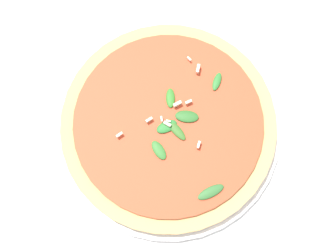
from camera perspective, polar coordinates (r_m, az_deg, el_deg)
ground_plane at (r=0.78m, az=0.04°, el=-0.24°), size 6.00×6.00×0.00m
pizza_arugula_main at (r=0.76m, az=0.01°, el=-0.26°), size 0.37×0.37×0.05m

